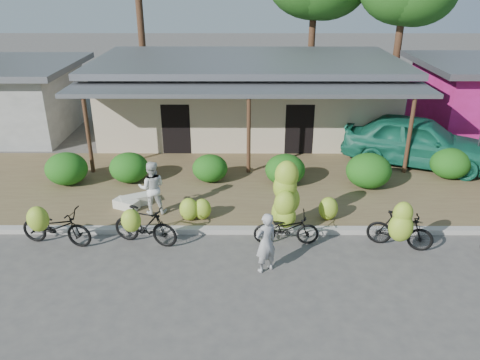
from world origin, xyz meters
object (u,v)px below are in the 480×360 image
(bike_right, at_px, (401,228))
(teal_van, at_px, (418,141))
(bike_left, at_px, (144,225))
(bike_center, at_px, (286,209))
(bystander, at_px, (152,188))
(vendor, at_px, (266,243))
(bike_far_left, at_px, (54,226))
(sack_far, at_px, (126,204))
(sack_near, at_px, (135,200))

(bike_right, distance_m, teal_van, 6.34)
(bike_left, bearing_deg, bike_right, -75.32)
(bike_center, bearing_deg, bystander, 72.56)
(bike_left, distance_m, teal_van, 10.67)
(bike_right, bearing_deg, vendor, 125.26)
(bike_center, xyz_separation_m, bike_right, (2.90, -0.64, -0.20))
(bike_far_left, bearing_deg, bystander, -43.25)
(bike_far_left, height_order, bystander, bystander)
(bike_center, height_order, sack_far, bike_center)
(bike_left, xyz_separation_m, bike_center, (3.77, 0.38, 0.28))
(bike_left, xyz_separation_m, sack_near, (-0.71, 2.13, -0.33))
(teal_van, bearing_deg, vendor, 162.06)
(bike_far_left, relative_size, bystander, 1.28)
(bike_far_left, relative_size, bike_center, 0.96)
(bike_left, height_order, teal_van, teal_van)
(bike_left, xyz_separation_m, sack_far, (-0.92, 1.90, -0.34))
(bike_far_left, height_order, bike_center, bike_center)
(bike_far_left, distance_m, bike_center, 6.14)
(bike_right, relative_size, teal_van, 0.33)
(bystander, bearing_deg, bike_center, 157.55)
(bike_center, height_order, bystander, bike_center)
(teal_van, bearing_deg, sack_far, 133.54)
(bike_center, distance_m, bike_right, 2.98)
(sack_near, xyz_separation_m, vendor, (3.88, -3.29, 0.51))
(bike_center, relative_size, sack_far, 2.90)
(bike_far_left, relative_size, sack_near, 2.45)
(bike_far_left, bearing_deg, sack_near, -26.12)
(bike_far_left, relative_size, sack_far, 2.78)
(bike_left, height_order, bystander, bystander)
(bike_right, relative_size, vendor, 1.12)
(bike_right, xyz_separation_m, teal_van, (2.40, 5.86, 0.35))
(bike_right, distance_m, sack_far, 7.90)
(bike_center, bearing_deg, teal_van, -44.69)
(sack_near, distance_m, vendor, 5.11)
(sack_far, height_order, bystander, bystander)
(bike_far_left, relative_size, bike_right, 1.19)
(sack_far, xyz_separation_m, bystander, (0.88, -0.27, 0.67))
(bike_left, distance_m, sack_far, 2.13)
(bike_center, relative_size, bike_right, 1.24)
(sack_far, bearing_deg, bike_right, -15.84)
(sack_far, relative_size, bystander, 0.46)
(bike_far_left, height_order, sack_far, bike_far_left)
(vendor, bearing_deg, sack_near, -72.93)
(sack_near, height_order, vendor, vendor)
(vendor, bearing_deg, bike_right, 161.90)
(vendor, bearing_deg, sack_far, -69.45)
(bike_right, xyz_separation_m, sack_far, (-7.59, 2.15, -0.42))
(vendor, xyz_separation_m, teal_van, (5.91, 6.76, 0.25))
(bystander, bearing_deg, vendor, 134.64)
(bike_right, height_order, bystander, bystander)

